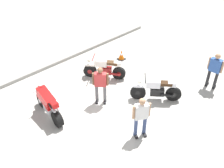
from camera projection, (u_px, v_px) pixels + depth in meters
The scene contains 9 objects.
ground_plane at pixel (105, 117), 10.25m from camera, with size 40.00×40.00×0.00m, color #ADAAA3.
curb_edge at pixel (42, 68), 12.91m from camera, with size 14.00×0.30×0.15m, color gray.
motorcycle_silver_cruiser at pixel (156, 89), 10.81m from camera, with size 1.51×1.61×1.09m.
motorcycle_red_sportbike at pixel (48, 103), 10.02m from camera, with size 0.70×1.96×1.14m.
motorcycle_cream_vintage at pixel (105, 69), 12.11m from camera, with size 1.34×1.63×1.07m.
person_in_red_shirt at pixel (101, 83), 10.46m from camera, with size 0.54×0.55×1.66m.
person_in_blue_shirt at pixel (215, 69), 11.24m from camera, with size 0.36×0.66×1.69m.
person_in_white_shirt at pixel (141, 115), 8.99m from camera, with size 0.61×0.47×1.65m.
traffic_cone at pixel (121, 55), 13.56m from camera, with size 0.36×0.36×0.53m.
Camera 1 is at (-4.89, -5.65, 7.15)m, focal length 42.73 mm.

